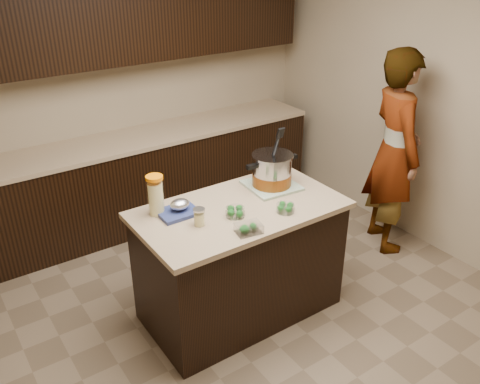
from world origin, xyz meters
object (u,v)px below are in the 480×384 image
at_px(stock_pot, 272,172).
at_px(person, 394,152).
at_px(lemonade_pitcher, 156,197).
at_px(island, 240,261).

xyz_separation_m(stock_pot, person, (1.29, -0.08, -0.12)).
relative_size(lemonade_pitcher, person, 0.15).
distance_m(stock_pot, lemonade_pitcher, 0.90).
distance_m(island, person, 1.73).
bearing_deg(stock_pot, lemonade_pitcher, 177.03).
bearing_deg(stock_pot, person, 0.45).
height_order(island, person, person).
relative_size(island, person, 0.81).
distance_m(island, lemonade_pitcher, 0.81).
height_order(island, lemonade_pitcher, lemonade_pitcher).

